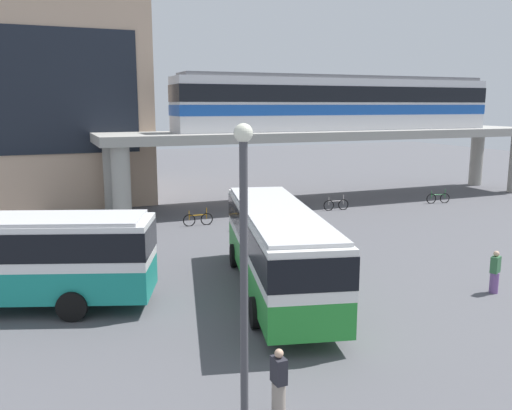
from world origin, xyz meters
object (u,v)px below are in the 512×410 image
at_px(bicycle_black, 264,215).
at_px(bicycle_green, 438,198).
at_px(bicycle_red, 300,219).
at_px(bicycle_orange, 198,219).
at_px(pedestrian_waiting_near_stop, 495,273).
at_px(bus_main, 277,241).
at_px(bicycle_silver, 336,205).
at_px(pedestrian_near_building, 279,384).
at_px(bicycle_blue, 247,224).
at_px(train, 340,102).

distance_m(bicycle_black, bicycle_green, 13.90).
relative_size(bicycle_red, bicycle_orange, 0.99).
bearing_deg(bicycle_green, bicycle_red, -167.69).
xyz_separation_m(bicycle_black, pedestrian_waiting_near_stop, (3.02, -15.08, 0.40)).
bearing_deg(bus_main, pedestrian_waiting_near_stop, -22.16).
distance_m(bicycle_silver, pedestrian_near_building, 24.66).
distance_m(bicycle_black, pedestrian_waiting_near_stop, 15.38).
bearing_deg(bicycle_blue, pedestrian_near_building, -108.89).
relative_size(train, bicycle_blue, 14.05).
bearing_deg(pedestrian_near_building, pedestrian_waiting_near_stop, 21.75).
distance_m(bicycle_red, pedestrian_waiting_near_stop, 13.19).
relative_size(bicycle_black, bicycle_orange, 1.00).
bearing_deg(bicycle_green, train, 146.79).
xyz_separation_m(train, pedestrian_waiting_near_stop, (-4.86, -19.73, -6.36)).
xyz_separation_m(bicycle_silver, bicycle_orange, (-9.86, -1.05, 0.00)).
bearing_deg(train, bus_main, -126.67).
height_order(bicycle_silver, bicycle_blue, same).
xyz_separation_m(bicycle_blue, pedestrian_waiting_near_stop, (4.90, -12.94, 0.40)).
height_order(bicycle_black, pedestrian_near_building, pedestrian_near_building).
bearing_deg(bicycle_blue, bicycle_red, 2.65).
distance_m(bus_main, bicycle_black, 12.94).
distance_m(train, pedestrian_near_building, 29.40).
bearing_deg(bicycle_blue, train, 34.84).
distance_m(bicycle_red, pedestrian_near_building, 19.73).
xyz_separation_m(pedestrian_near_building, pedestrian_waiting_near_stop, (10.81, 4.31, 0.02)).
distance_m(bicycle_silver, bicycle_green, 8.12).
height_order(train, pedestrian_waiting_near_stop, train).
relative_size(train, bus_main, 2.14).
height_order(bus_main, bicycle_green, bus_main).
bearing_deg(bicycle_orange, pedestrian_waiting_near_stop, -65.01).
height_order(bicycle_blue, bicycle_green, same).
distance_m(bus_main, bicycle_red, 11.80).
relative_size(bus_main, bicycle_blue, 6.55).
xyz_separation_m(bicycle_blue, bicycle_green, (15.77, 2.86, 0.00)).
bearing_deg(train, bicycle_green, -33.21).
distance_m(bicycle_orange, bicycle_blue, 3.17).
height_order(bus_main, pedestrian_waiting_near_stop, bus_main).
relative_size(train, bicycle_green, 13.75).
height_order(train, bicycle_green, train).
relative_size(train, bicycle_red, 13.75).
xyz_separation_m(bicycle_orange, pedestrian_waiting_near_stop, (7.10, -15.23, 0.40)).
height_order(train, bicycle_silver, train).
xyz_separation_m(bicycle_red, bicycle_orange, (-5.56, 2.13, 0.00)).
xyz_separation_m(bus_main, bicycle_black, (4.53, 12.01, -1.63)).
xyz_separation_m(bicycle_red, bicycle_silver, (4.29, 3.18, 0.00)).
bearing_deg(bus_main, bicycle_black, 69.34).
relative_size(train, pedestrian_near_building, 15.39).
bearing_deg(bicycle_green, bicycle_black, -177.02).
xyz_separation_m(bicycle_orange, pedestrian_near_building, (-3.71, -19.54, 0.38)).
height_order(bicycle_red, bicycle_green, same).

